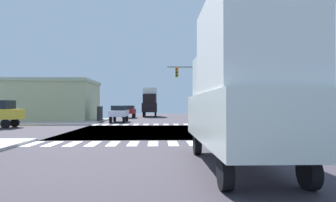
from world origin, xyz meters
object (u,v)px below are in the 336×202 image
object	(u,v)px
bank_building	(36,100)
sedan_crossing_3	(119,112)
sedan_farside_2	(129,111)
box_truck_middle_1	(240,84)
box_truck_outer_2	(150,101)
traffic_signal_mast	(214,79)
street_lamp	(226,83)

from	to	relation	value
bank_building	sedan_crossing_3	bearing A→B (deg)	-20.04
sedan_farside_2	box_truck_middle_1	size ratio (longest dim) A/B	0.60
box_truck_middle_1	box_truck_outer_2	bearing A→B (deg)	95.50
bank_building	sedan_farside_2	bearing A→B (deg)	32.83
sedan_crossing_3	box_truck_outer_2	bearing A→B (deg)	-100.26
traffic_signal_mast	sedan_crossing_3	size ratio (longest dim) A/B	1.84
bank_building	sedan_farside_2	world-z (taller)	bank_building
bank_building	box_truck_outer_2	world-z (taller)	bank_building
sedan_farside_2	box_truck_outer_2	distance (m)	6.36
box_truck_outer_2	traffic_signal_mast	bearing A→B (deg)	108.83
traffic_signal_mast	street_lamp	size ratio (longest dim) A/B	1.00
street_lamp	traffic_signal_mast	bearing A→B (deg)	-111.89
street_lamp	bank_building	world-z (taller)	street_lamp
sedan_crossing_3	box_truck_middle_1	bearing A→B (deg)	105.68
street_lamp	sedan_crossing_3	world-z (taller)	street_lamp
sedan_farside_2	box_truck_middle_1	xyz separation A→B (m)	(7.00, -36.10, 1.45)
box_truck_middle_1	sedan_crossing_3	bearing A→B (deg)	105.68
traffic_signal_mast	bank_building	distance (m)	22.74
sedan_farside_2	street_lamp	bearing A→B (deg)	148.85
traffic_signal_mast	box_truck_outer_2	distance (m)	21.99
traffic_signal_mast	box_truck_outer_2	bearing A→B (deg)	108.83
traffic_signal_mast	box_truck_outer_2	world-z (taller)	traffic_signal_mast
box_truck_middle_1	box_truck_outer_2	size ratio (longest dim) A/B	1.00
sedan_crossing_3	street_lamp	bearing A→B (deg)	-165.94
box_truck_middle_1	sedan_farside_2	bearing A→B (deg)	100.97
sedan_crossing_3	box_truck_outer_2	world-z (taller)	box_truck_outer_2
street_lamp	bank_building	size ratio (longest dim) A/B	0.49
street_lamp	bank_building	xyz separation A→B (m)	(-24.09, 0.76, -2.20)
street_lamp	box_truck_middle_1	bearing A→B (deg)	-102.10
sedan_farside_2	sedan_crossing_3	xyz separation A→B (m)	(0.00, -11.15, 0.00)
sedan_farside_2	box_truck_outer_2	size ratio (longest dim) A/B	0.60
traffic_signal_mast	sedan_farside_2	world-z (taller)	traffic_signal_mast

